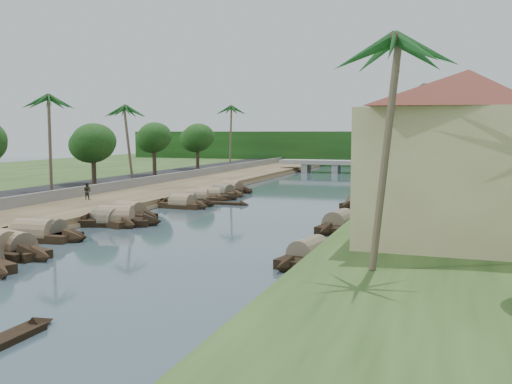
% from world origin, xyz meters
% --- Properties ---
extents(ground, '(220.00, 220.00, 0.00)m').
position_xyz_m(ground, '(0.00, 0.00, 0.00)').
color(ground, '#3A4D57').
rests_on(ground, ground).
extents(left_bank, '(10.00, 180.00, 0.80)m').
position_xyz_m(left_bank, '(-16.00, 20.00, 0.40)').
color(left_bank, brown).
rests_on(left_bank, ground).
extents(right_bank, '(16.00, 180.00, 1.20)m').
position_xyz_m(right_bank, '(19.00, 20.00, 0.60)').
color(right_bank, '#25431A').
rests_on(right_bank, ground).
extents(road, '(8.00, 180.00, 1.40)m').
position_xyz_m(road, '(-24.50, 20.00, 0.70)').
color(road, black).
rests_on(road, ground).
extents(retaining_wall, '(0.40, 180.00, 1.10)m').
position_xyz_m(retaining_wall, '(-20.20, 20.00, 1.35)').
color(retaining_wall, slate).
rests_on(retaining_wall, left_bank).
extents(treeline, '(120.00, 14.00, 8.00)m').
position_xyz_m(treeline, '(0.00, 100.00, 4.00)').
color(treeline, '#18360E').
rests_on(treeline, ground).
extents(bridge, '(28.00, 4.00, 2.40)m').
position_xyz_m(bridge, '(0.00, 72.00, 1.72)').
color(bridge, gray).
rests_on(bridge, ground).
extents(building_near, '(14.85, 14.85, 10.20)m').
position_xyz_m(building_near, '(18.99, -2.00, 6.38)').
color(building_near, beige).
rests_on(building_near, right_bank).
extents(building_mid, '(14.11, 14.11, 9.70)m').
position_xyz_m(building_mid, '(19.99, 14.00, 6.13)').
color(building_mid, tan).
rests_on(building_mid, right_bank).
extents(building_far, '(15.59, 15.59, 10.20)m').
position_xyz_m(building_far, '(18.99, 28.00, 6.38)').
color(building_far, white).
rests_on(building_far, right_bank).
extents(building_distant, '(12.62, 12.62, 9.20)m').
position_xyz_m(building_distant, '(19.99, 48.00, 5.88)').
color(building_distant, beige).
rests_on(building_distant, right_bank).
extents(sampan_2, '(8.67, 4.25, 2.25)m').
position_xyz_m(sampan_2, '(-8.27, -8.45, 0.42)').
color(sampan_2, black).
rests_on(sampan_2, ground).
extents(sampan_3, '(8.01, 2.11, 2.15)m').
position_xyz_m(sampan_3, '(-10.04, -3.16, 0.41)').
color(sampan_3, black).
rests_on(sampan_3, ground).
extents(sampan_4, '(8.29, 2.69, 2.30)m').
position_xyz_m(sampan_4, '(-10.18, -4.08, 0.42)').
color(sampan_4, black).
rests_on(sampan_4, ground).
extents(sampan_5, '(8.20, 4.36, 2.51)m').
position_xyz_m(sampan_5, '(-8.34, 3.63, 0.42)').
color(sampan_5, black).
rests_on(sampan_5, ground).
extents(sampan_6, '(7.41, 3.97, 2.18)m').
position_xyz_m(sampan_6, '(-9.08, 3.60, 0.42)').
color(sampan_6, black).
rests_on(sampan_6, ground).
extents(sampan_7, '(8.22, 4.39, 2.18)m').
position_xyz_m(sampan_7, '(-9.64, 7.89, 0.41)').
color(sampan_7, black).
rests_on(sampan_7, ground).
extents(sampan_8, '(6.50, 2.01, 2.02)m').
position_xyz_m(sampan_8, '(-8.11, 15.41, 0.41)').
color(sampan_8, black).
rests_on(sampan_8, ground).
extents(sampan_9, '(7.76, 2.71, 1.97)m').
position_xyz_m(sampan_9, '(-8.68, 16.93, 0.41)').
color(sampan_9, black).
rests_on(sampan_9, ground).
extents(sampan_10, '(7.31, 3.28, 2.01)m').
position_xyz_m(sampan_10, '(-8.81, 20.78, 0.41)').
color(sampan_10, black).
rests_on(sampan_10, ground).
extents(sampan_11, '(7.10, 3.86, 2.04)m').
position_xyz_m(sampan_11, '(-8.12, 22.84, 0.41)').
color(sampan_11, black).
rests_on(sampan_11, ground).
extents(sampan_12, '(7.96, 5.36, 2.00)m').
position_xyz_m(sampan_12, '(-8.66, 28.01, 0.41)').
color(sampan_12, black).
rests_on(sampan_12, ground).
extents(sampan_13, '(7.68, 4.45, 2.11)m').
position_xyz_m(sampan_13, '(-9.00, 32.04, 0.41)').
color(sampan_13, black).
rests_on(sampan_13, ground).
extents(sampan_14, '(3.24, 8.34, 2.02)m').
position_xyz_m(sampan_14, '(10.19, -4.01, 0.41)').
color(sampan_14, black).
rests_on(sampan_14, ground).
extents(sampan_15, '(3.09, 8.67, 2.27)m').
position_xyz_m(sampan_15, '(9.80, 7.93, 0.42)').
color(sampan_15, black).
rests_on(sampan_15, ground).
extents(sampan_16, '(3.78, 7.81, 1.93)m').
position_xyz_m(sampan_16, '(9.02, 22.79, 0.41)').
color(sampan_16, black).
rests_on(sampan_16, ground).
extents(canoe_1, '(4.48, 1.88, 0.72)m').
position_xyz_m(canoe_1, '(-9.81, -2.45, 0.10)').
color(canoe_1, black).
rests_on(canoe_1, ground).
extents(canoe_2, '(5.82, 1.02, 0.84)m').
position_xyz_m(canoe_2, '(-5.00, 19.65, 0.10)').
color(canoe_2, black).
rests_on(canoe_2, ground).
extents(palm_0, '(3.20, 3.20, 12.46)m').
position_xyz_m(palm_0, '(15.00, -10.02, 11.84)').
color(palm_0, brown).
rests_on(palm_0, ground).
extents(palm_1, '(3.20, 3.20, 9.84)m').
position_xyz_m(palm_1, '(16.00, 4.98, 9.31)').
color(palm_1, brown).
rests_on(palm_1, ground).
extents(palm_2, '(3.20, 3.20, 12.47)m').
position_xyz_m(palm_2, '(15.00, 19.81, 11.85)').
color(palm_2, brown).
rests_on(palm_2, ground).
extents(palm_3, '(3.20, 3.20, 12.43)m').
position_xyz_m(palm_3, '(16.00, 38.09, 11.81)').
color(palm_3, brown).
rests_on(palm_3, ground).
extents(palm_5, '(3.20, 3.20, 11.88)m').
position_xyz_m(palm_5, '(-24.00, 15.05, 11.48)').
color(palm_5, brown).
rests_on(palm_5, ground).
extents(palm_6, '(3.20, 3.20, 11.27)m').
position_xyz_m(palm_6, '(-22.00, 28.47, 10.90)').
color(palm_6, brown).
rests_on(palm_6, ground).
extents(palm_7, '(3.20, 3.20, 11.73)m').
position_xyz_m(palm_7, '(14.00, 56.36, 11.13)').
color(palm_7, brown).
rests_on(palm_7, ground).
extents(palm_8, '(3.20, 3.20, 12.59)m').
position_xyz_m(palm_8, '(-20.50, 60.40, 12.16)').
color(palm_8, brown).
rests_on(palm_8, ground).
extents(tree_3, '(5.45, 5.45, 7.28)m').
position_xyz_m(tree_3, '(-24.00, 23.08, 6.37)').
color(tree_3, '#493629').
rests_on(tree_3, ground).
extents(tree_4, '(4.99, 4.99, 7.65)m').
position_xyz_m(tree_4, '(-24.00, 38.38, 6.91)').
color(tree_4, '#493629').
rests_on(tree_4, ground).
extents(tree_5, '(5.52, 5.52, 7.69)m').
position_xyz_m(tree_5, '(-24.00, 53.68, 6.75)').
color(tree_5, '#493629').
rests_on(tree_5, ground).
extents(tree_6, '(4.12, 4.12, 6.48)m').
position_xyz_m(tree_6, '(24.00, 28.21, 5.89)').
color(tree_6, '#493629').
rests_on(tree_6, ground).
extents(person_far, '(0.87, 0.68, 1.79)m').
position_xyz_m(person_far, '(-17.79, 12.94, 1.69)').
color(person_far, '#2E2C20').
rests_on(person_far, left_bank).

